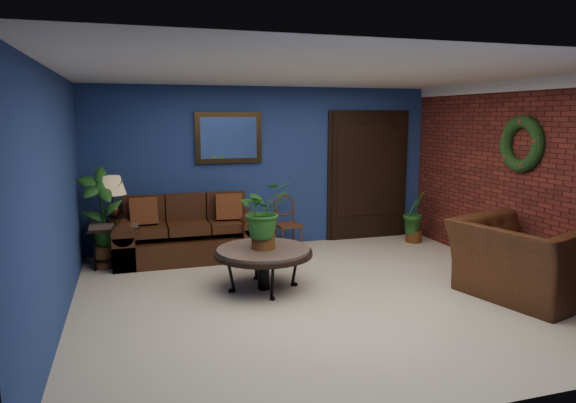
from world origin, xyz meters
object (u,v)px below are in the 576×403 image
object	(u,v)px
sofa	(187,237)
end_table	(115,231)
coffee_table	(263,253)
side_chair	(287,219)
table_lamp	(113,193)
armchair	(524,260)

from	to	relation	value
sofa	end_table	distance (m)	1.01
coffee_table	side_chair	xyz separation A→B (m)	(0.80, 1.69, 0.03)
table_lamp	armchair	world-z (taller)	table_lamp
coffee_table	side_chair	distance (m)	1.87
side_chair	armchair	size ratio (longest dim) A/B	0.62
sofa	end_table	xyz separation A→B (m)	(-0.99, -0.03, 0.16)
side_chair	armchair	bearing A→B (deg)	-60.80
side_chair	armchair	world-z (taller)	armchair
end_table	armchair	size ratio (longest dim) A/B	0.49
end_table	table_lamp	bearing A→B (deg)	0.00
sofa	table_lamp	distance (m)	1.22
end_table	table_lamp	world-z (taller)	table_lamp
end_table	coffee_table	bearing A→B (deg)	-43.60
end_table	table_lamp	xyz separation A→B (m)	(0.00, 0.00, 0.54)
table_lamp	side_chair	xyz separation A→B (m)	(2.51, 0.06, -0.53)
sofa	coffee_table	size ratio (longest dim) A/B	1.76
sofa	armchair	world-z (taller)	sofa
side_chair	end_table	bearing A→B (deg)	176.37
sofa	coffee_table	distance (m)	1.81
end_table	side_chair	world-z (taller)	side_chair
sofa	table_lamp	xyz separation A→B (m)	(-0.99, -0.03, 0.70)
sofa	coffee_table	bearing A→B (deg)	-66.61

